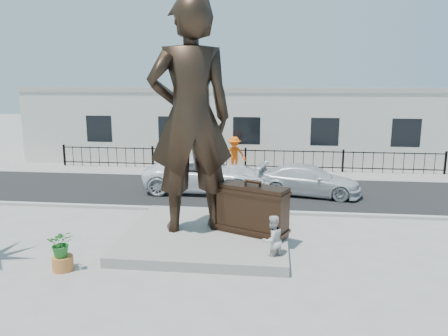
# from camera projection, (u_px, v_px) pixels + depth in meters

# --- Properties ---
(ground) EXTENTS (100.00, 100.00, 0.00)m
(ground) POSITION_uv_depth(u_px,v_px,m) (216.00, 258.00, 12.85)
(ground) COLOR #9E9991
(ground) RESTS_ON ground
(street) EXTENTS (40.00, 7.00, 0.01)m
(street) POSITION_uv_depth(u_px,v_px,m) (239.00, 190.00, 20.64)
(street) COLOR black
(street) RESTS_ON ground
(curb) EXTENTS (40.00, 0.25, 0.12)m
(curb) POSITION_uv_depth(u_px,v_px,m) (231.00, 211.00, 17.22)
(curb) COLOR #A5A399
(curb) RESTS_ON ground
(far_sidewalk) EXTENTS (40.00, 2.50, 0.02)m
(far_sidewalk) POSITION_uv_depth(u_px,v_px,m) (244.00, 173.00, 24.53)
(far_sidewalk) COLOR #9E9991
(far_sidewalk) RESTS_ON ground
(plinth) EXTENTS (5.20, 5.20, 0.30)m
(plinth) POSITION_uv_depth(u_px,v_px,m) (207.00, 235.00, 14.34)
(plinth) COLOR gray
(plinth) RESTS_ON ground
(fence) EXTENTS (22.00, 0.10, 1.20)m
(fence) POSITION_uv_depth(u_px,v_px,m) (245.00, 160.00, 25.19)
(fence) COLOR black
(fence) RESTS_ON ground
(building) EXTENTS (28.00, 7.00, 4.40)m
(building) POSITION_uv_depth(u_px,v_px,m) (250.00, 125.00, 28.96)
(building) COLOR silver
(building) RESTS_ON ground
(statue) EXTENTS (3.10, 2.52, 7.34)m
(statue) POSITION_uv_depth(u_px,v_px,m) (191.00, 118.00, 13.79)
(statue) COLOR black
(statue) RESTS_ON plinth
(suitcase) EXTENTS (2.35, 1.58, 1.59)m
(suitcase) POSITION_uv_depth(u_px,v_px,m) (252.00, 210.00, 13.88)
(suitcase) COLOR black
(suitcase) RESTS_ON plinth
(tourist) EXTENTS (0.89, 0.86, 1.45)m
(tourist) POSITION_uv_depth(u_px,v_px,m) (272.00, 240.00, 12.25)
(tourist) COLOR beige
(tourist) RESTS_ON ground
(car_white) EXTENTS (5.66, 2.62, 1.57)m
(car_white) POSITION_uv_depth(u_px,v_px,m) (206.00, 175.00, 20.36)
(car_white) COLOR white
(car_white) RESTS_ON street
(car_silver) EXTENTS (4.91, 2.74, 1.35)m
(car_silver) POSITION_uv_depth(u_px,v_px,m) (309.00, 180.00, 19.74)
(car_silver) COLOR silver
(car_silver) RESTS_ON street
(worker) EXTENTS (1.31, 0.77, 2.01)m
(worker) POSITION_uv_depth(u_px,v_px,m) (234.00, 155.00, 24.42)
(worker) COLOR #FF5A0D
(worker) RESTS_ON far_sidewalk
(planter) EXTENTS (0.56, 0.56, 0.40)m
(planter) POSITION_uv_depth(u_px,v_px,m) (63.00, 263.00, 11.99)
(planter) COLOR #C07132
(planter) RESTS_ON ground
(shrub) EXTENTS (0.86, 0.81, 0.76)m
(shrub) POSITION_uv_depth(u_px,v_px,m) (61.00, 243.00, 11.88)
(shrub) COLOR #236E25
(shrub) RESTS_ON planter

